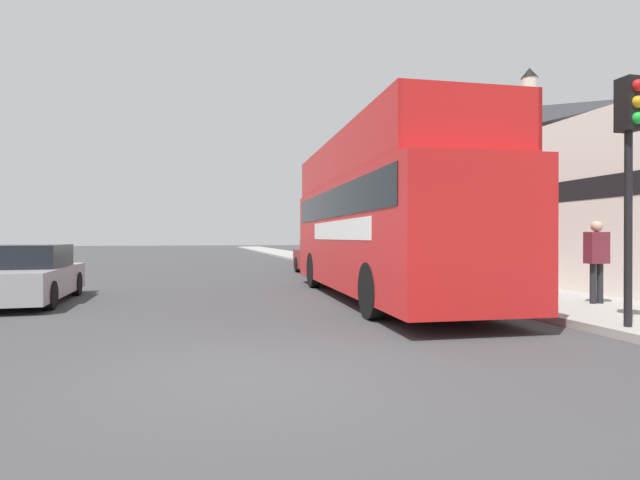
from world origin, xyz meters
TOP-DOWN VIEW (x-y plane):
  - ground_plane at (0.00, 21.00)m, footprint 144.00×144.00m
  - sidewalk at (7.37, 18.00)m, footprint 3.40×108.00m
  - brick_terrace_rear at (12.07, 21.61)m, footprint 6.00×22.36m
  - tour_bus at (3.95, 6.34)m, footprint 3.02×10.37m
  - parked_car_ahead_of_bus at (4.56, 14.81)m, footprint 1.88×4.38m
  - parked_car_far_side at (-4.50, 7.55)m, footprint 1.92×4.56m
  - pedestrian_second at (7.77, 3.30)m, footprint 0.47×0.26m
  - pedestrian_third at (6.74, 5.63)m, footprint 0.42×0.23m
  - traffic_signal at (6.07, 0.82)m, footprint 0.28×0.42m
  - lamp_post_nearest at (6.33, 3.61)m, footprint 0.35×0.35m
  - lamp_post_second at (6.18, 12.74)m, footprint 0.35×0.35m
  - lamp_post_third at (6.21, 21.87)m, footprint 0.35×0.35m

SIDE VIEW (x-z plane):
  - ground_plane at x=0.00m, z-range 0.00..0.00m
  - sidewalk at x=7.37m, z-range 0.00..0.14m
  - parked_car_far_side at x=-4.50m, z-range -0.04..1.34m
  - parked_car_ahead_of_bus at x=4.56m, z-range -0.03..1.44m
  - pedestrian_third at x=6.74m, z-range 0.31..1.92m
  - pedestrian_second at x=7.77m, z-range 0.32..2.10m
  - tour_bus at x=3.95m, z-range -0.15..3.89m
  - traffic_signal at x=6.07m, z-range 1.05..5.01m
  - lamp_post_third at x=6.21m, z-range 1.00..5.46m
  - lamp_post_second at x=6.18m, z-range 1.02..5.66m
  - lamp_post_nearest at x=6.33m, z-range 1.07..6.12m
  - brick_terrace_rear at x=12.07m, z-range 0.00..8.75m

